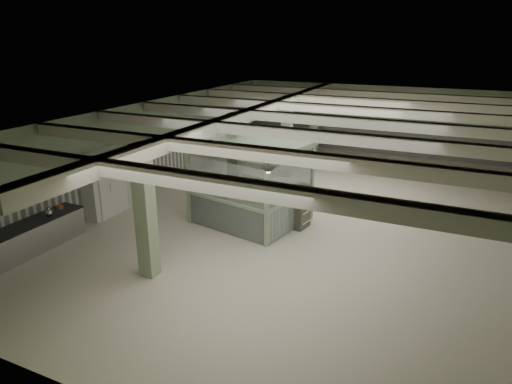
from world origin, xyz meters
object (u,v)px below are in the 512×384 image
at_px(walkin_cooler, 113,179).
at_px(filing_cabinet, 300,206).
at_px(prep_counter, 11,246).
at_px(guard_booth, 251,169).

xyz_separation_m(walkin_cooler, filing_cabinet, (6.67, 1.30, -0.44)).
bearing_deg(filing_cabinet, walkin_cooler, -159.71).
relative_size(prep_counter, walkin_cooler, 1.85).
height_order(walkin_cooler, filing_cabinet, walkin_cooler).
bearing_deg(walkin_cooler, filing_cabinet, 11.05).
relative_size(guard_booth, filing_cabinet, 2.67).
height_order(prep_counter, guard_booth, guard_booth).
xyz_separation_m(walkin_cooler, guard_booth, (4.96, 1.12, 0.68)).
height_order(guard_booth, filing_cabinet, guard_booth).
bearing_deg(prep_counter, guard_booth, 48.53).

